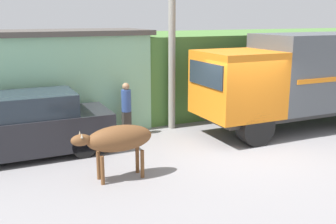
# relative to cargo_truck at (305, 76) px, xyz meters

# --- Properties ---
(ground_plane) EXTENTS (60.00, 60.00, 0.00)m
(ground_plane) POSITION_rel_cargo_truck_xyz_m (-3.00, -1.20, -1.78)
(ground_plane) COLOR gray
(hillside_embankment) EXTENTS (32.00, 5.64, 3.03)m
(hillside_embankment) POSITION_rel_cargo_truck_xyz_m (-3.00, 4.98, -0.26)
(hillside_embankment) COLOR #4C7A38
(hillside_embankment) RESTS_ON ground_plane
(building_backdrop) EXTENTS (5.83, 2.70, 3.28)m
(building_backdrop) POSITION_rel_cargo_truck_xyz_m (-7.45, 3.27, -0.12)
(building_backdrop) COLOR #8CC69E
(building_backdrop) RESTS_ON ground_plane
(cargo_truck) EXTENTS (7.35, 2.24, 3.16)m
(cargo_truck) POSITION_rel_cargo_truck_xyz_m (0.00, 0.00, 0.00)
(cargo_truck) COLOR #2D2D2D
(cargo_truck) RESTS_ON ground_plane
(brown_cow) EXTENTS (1.89, 0.61, 1.29)m
(brown_cow) POSITION_rel_cargo_truck_xyz_m (-7.00, -1.55, -0.81)
(brown_cow) COLOR brown
(brown_cow) RESTS_ON ground_plane
(parked_suv) EXTENTS (4.71, 1.78, 1.72)m
(parked_suv) POSITION_rel_cargo_truck_xyz_m (-8.85, 0.98, -0.95)
(parked_suv) COLOR #232328
(parked_suv) RESTS_ON ground_plane
(pedestrian_on_hill) EXTENTS (0.33, 0.33, 1.70)m
(pedestrian_on_hill) POSITION_rel_cargo_truck_xyz_m (-5.70, 1.64, -0.83)
(pedestrian_on_hill) COLOR #38332D
(pedestrian_on_hill) RESTS_ON ground_plane
(utility_pole) EXTENTS (0.90, 0.23, 6.36)m
(utility_pole) POSITION_rel_cargo_truck_xyz_m (-4.03, 1.82, 1.52)
(utility_pole) COLOR gray
(utility_pole) RESTS_ON ground_plane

